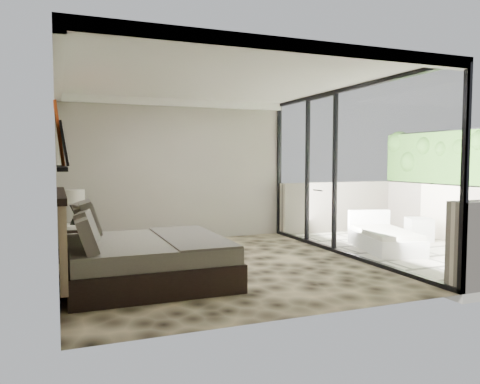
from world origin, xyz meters
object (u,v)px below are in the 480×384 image
object	(u,v)px
table_lamp	(75,202)
lounger	(384,239)
bed	(139,257)
nightstand	(75,240)
ottoman	(419,229)

from	to	relation	value
table_lamp	lounger	size ratio (longest dim) A/B	0.33
bed	nightstand	xyz separation A→B (m)	(-0.71, 2.23, -0.09)
bed	table_lamp	xyz separation A→B (m)	(-0.70, 2.22, 0.55)
nightstand	ottoman	size ratio (longest dim) A/B	1.10
ottoman	lounger	distance (m)	1.35
nightstand	lounger	size ratio (longest dim) A/B	0.28
nightstand	ottoman	xyz separation A→B (m)	(6.43, -1.03, -0.02)
table_lamp	ottoman	distance (m)	6.53
nightstand	lounger	world-z (taller)	lounger
ottoman	bed	bearing A→B (deg)	-168.22
table_lamp	ottoman	xyz separation A→B (m)	(6.42, -1.03, -0.67)
ottoman	lounger	size ratio (longest dim) A/B	0.26
bed	table_lamp	bearing A→B (deg)	107.46
bed	lounger	bearing A→B (deg)	8.83
bed	nightstand	world-z (taller)	bed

